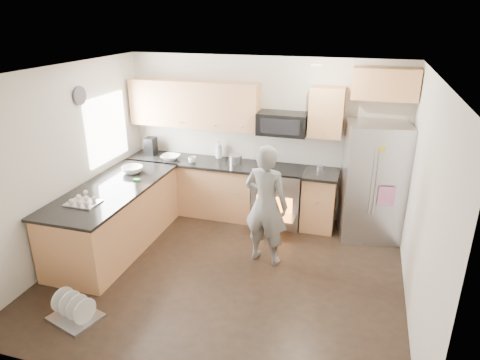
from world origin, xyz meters
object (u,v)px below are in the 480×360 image
(stove_range, at_px, (279,183))
(dish_rack, at_px, (75,312))
(person, at_px, (266,205))
(refrigerator, at_px, (373,182))

(stove_range, distance_m, dish_rack, 3.50)
(stove_range, bearing_deg, person, -86.64)
(stove_range, height_order, refrigerator, stove_range)
(stove_range, distance_m, person, 1.21)
(person, bearing_deg, dish_rack, 56.32)
(refrigerator, xyz_separation_m, person, (-1.35, -1.14, -0.05))
(person, bearing_deg, stove_range, -76.28)
(refrigerator, bearing_deg, dish_rack, -146.37)
(refrigerator, xyz_separation_m, dish_rack, (-3.10, -2.96, -0.79))
(refrigerator, height_order, dish_rack, refrigerator)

